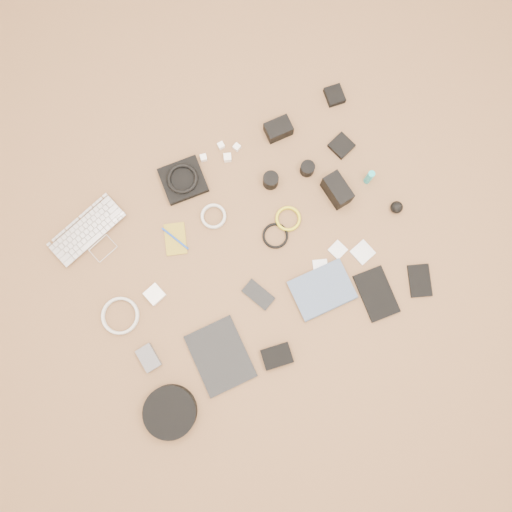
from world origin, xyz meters
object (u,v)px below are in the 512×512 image
dslr_camera (278,129)px  phone (258,295)px  paperback (332,310)px  tablet (220,356)px  laptop (95,238)px  headphone_case (170,412)px

dslr_camera → phone: size_ratio=0.85×
phone → paperback: size_ratio=0.53×
phone → tablet: bearing=-172.1°
dslr_camera → paperback: dslr_camera is taller
laptop → paperback: 1.05m
tablet → phone: tablet is taller
paperback → dslr_camera: bearing=-9.0°
laptop → phone: 0.74m
paperback → phone: bearing=53.6°
dslr_camera → paperback: 0.82m
dslr_camera → headphone_case: bearing=-134.6°
laptop → tablet: 0.74m
paperback → tablet: bearing=87.8°
phone → paperback: (0.24, -0.21, 0.01)m
dslr_camera → laptop: bearing=-172.7°
phone → paperback: 0.31m
paperback → headphone_case: bearing=97.2°
tablet → phone: (0.26, 0.14, -0.00)m
dslr_camera → headphone_case: 1.28m
phone → headphone_case: 0.59m
phone → dslr_camera: bearing=32.6°
tablet → paperback: 0.50m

